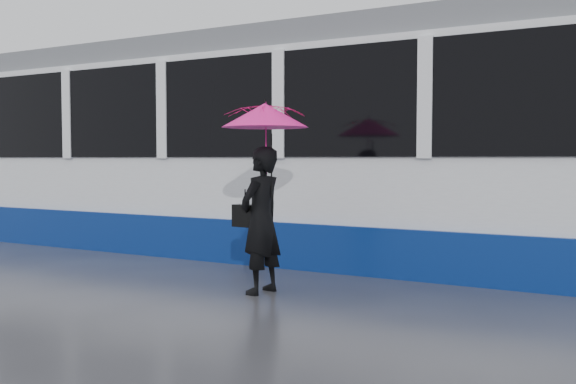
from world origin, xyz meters
The scene contains 6 objects.
ground centered at (0.00, 0.00, 0.00)m, with size 90.00×90.00×0.00m, color #2D2E33.
rails centered at (0.00, 2.50, 0.01)m, with size 34.00×1.51×0.02m.
tram centered at (-1.75, 2.50, 1.64)m, with size 26.00×2.56×3.35m.
woman centered at (0.39, -0.24, 0.80)m, with size 0.59×0.38×1.61m, color black.
umbrella centered at (0.44, -0.24, 1.76)m, with size 1.04×1.04×1.08m.
handbag centered at (0.17, -0.22, 0.84)m, with size 0.30×0.15×0.43m.
Camera 1 is at (4.04, -6.19, 1.48)m, focal length 40.00 mm.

